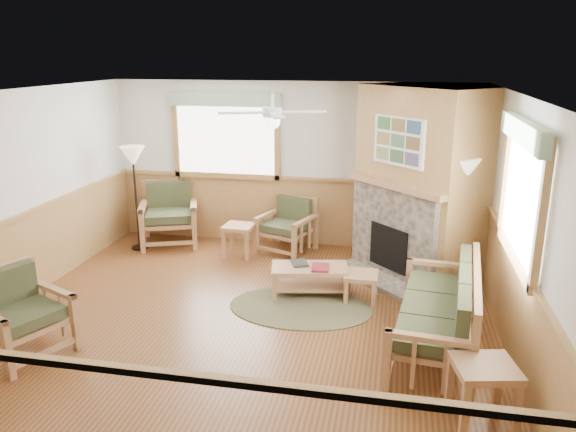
% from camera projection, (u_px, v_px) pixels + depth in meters
% --- Properties ---
extents(floor, '(6.00, 6.00, 0.01)m').
position_uv_depth(floor, '(244.00, 321.00, 6.80)').
color(floor, brown).
rests_on(floor, ground).
extents(ceiling, '(6.00, 6.00, 0.01)m').
position_uv_depth(ceiling, '(239.00, 94.00, 6.04)').
color(ceiling, white).
rests_on(ceiling, floor).
extents(wall_back, '(6.00, 0.02, 2.70)m').
position_uv_depth(wall_back, '(291.00, 165.00, 9.25)').
color(wall_back, silver).
rests_on(wall_back, floor).
extents(wall_front, '(6.00, 0.02, 2.70)m').
position_uv_depth(wall_front, '(114.00, 341.00, 3.60)').
color(wall_front, silver).
rests_on(wall_front, floor).
extents(wall_left, '(0.02, 6.00, 2.70)m').
position_uv_depth(wall_left, '(10.00, 201.00, 6.99)').
color(wall_left, silver).
rests_on(wall_left, floor).
extents(wall_right, '(0.02, 6.00, 2.70)m').
position_uv_depth(wall_right, '(519.00, 230.00, 5.86)').
color(wall_right, silver).
rests_on(wall_right, floor).
extents(wainscot, '(6.00, 6.00, 1.10)m').
position_uv_depth(wainscot, '(243.00, 279.00, 6.65)').
color(wainscot, '#A67A44').
rests_on(wainscot, floor).
extents(fireplace, '(3.11, 3.11, 2.70)m').
position_uv_depth(fireplace, '(420.00, 183.00, 7.97)').
color(fireplace, '#A67A44').
rests_on(fireplace, floor).
extents(window_back, '(1.90, 0.16, 1.50)m').
position_uv_depth(window_back, '(225.00, 91.00, 9.09)').
color(window_back, white).
rests_on(window_back, wall_back).
extents(window_right, '(0.16, 1.90, 1.50)m').
position_uv_depth(window_right, '(532.00, 118.00, 5.35)').
color(window_right, white).
rests_on(window_right, wall_right).
extents(ceiling_fan, '(1.59, 1.59, 0.36)m').
position_uv_depth(ceiling_fan, '(272.00, 96.00, 6.28)').
color(ceiling_fan, white).
rests_on(ceiling_fan, ceiling).
extents(sofa, '(2.12, 1.05, 0.94)m').
position_uv_depth(sofa, '(436.00, 309.00, 6.04)').
color(sofa, '#A6754D').
rests_on(sofa, floor).
extents(armchair_back_left, '(1.17, 1.17, 1.02)m').
position_uv_depth(armchair_back_left, '(169.00, 214.00, 9.44)').
color(armchair_back_left, '#A6754D').
rests_on(armchair_back_left, floor).
extents(armchair_back_right, '(0.98, 0.98, 0.86)m').
position_uv_depth(armchair_back_right, '(286.00, 226.00, 9.08)').
color(armchair_back_right, '#A6754D').
rests_on(armchair_back_right, floor).
extents(armchair_left, '(1.08, 1.08, 0.92)m').
position_uv_depth(armchair_left, '(22.00, 314.00, 5.96)').
color(armchair_left, '#A6754D').
rests_on(armchair_left, floor).
extents(coffee_table, '(1.08, 0.68, 0.40)m').
position_uv_depth(coffee_table, '(309.00, 280.00, 7.49)').
color(coffee_table, '#A6754D').
rests_on(coffee_table, floor).
extents(end_table_chairs, '(0.49, 0.47, 0.51)m').
position_uv_depth(end_table_chairs, '(239.00, 240.00, 8.92)').
color(end_table_chairs, '#A6754D').
rests_on(end_table_chairs, floor).
extents(end_table_sofa, '(0.62, 0.60, 0.58)m').
position_uv_depth(end_table_sofa, '(482.00, 394.00, 4.85)').
color(end_table_sofa, '#A6754D').
rests_on(end_table_sofa, floor).
extents(footstool, '(0.43, 0.43, 0.37)m').
position_uv_depth(footstool, '(361.00, 287.00, 7.34)').
color(footstool, '#A6754D').
rests_on(footstool, floor).
extents(braided_rug, '(2.11, 2.11, 0.01)m').
position_uv_depth(braided_rug, '(300.00, 307.00, 7.15)').
color(braided_rug, brown).
rests_on(braided_rug, floor).
extents(floor_lamp_left, '(0.50, 0.50, 1.72)m').
position_uv_depth(floor_lamp_left, '(136.00, 198.00, 9.09)').
color(floor_lamp_left, black).
rests_on(floor_lamp_left, floor).
extents(floor_lamp_right, '(0.55, 0.55, 1.84)m').
position_uv_depth(floor_lamp_right, '(458.00, 227.00, 7.38)').
color(floor_lamp_right, black).
rests_on(floor_lamp_right, floor).
extents(book_red, '(0.25, 0.32, 0.03)m').
position_uv_depth(book_red, '(320.00, 267.00, 7.35)').
color(book_red, maroon).
rests_on(book_red, coffee_table).
extents(book_dark, '(0.29, 0.33, 0.03)m').
position_uv_depth(book_dark, '(299.00, 262.00, 7.53)').
color(book_dark, '#282721').
rests_on(book_dark, coffee_table).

